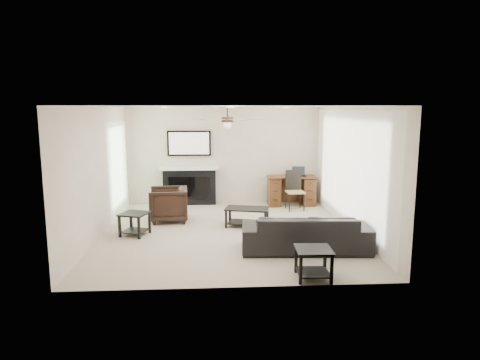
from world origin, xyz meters
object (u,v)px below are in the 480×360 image
(sofa, at_px, (305,232))
(desk, at_px, (291,191))
(coffee_table, at_px, (247,217))
(armchair, at_px, (168,204))
(fireplace_unit, at_px, (189,168))

(sofa, xyz_separation_m, desk, (0.39, 3.56, 0.06))
(sofa, bearing_deg, coffee_table, -56.85)
(desk, bearing_deg, armchair, -154.73)
(desk, bearing_deg, sofa, -96.20)
(armchair, bearing_deg, coffee_table, 67.94)
(sofa, height_order, desk, desk)
(sofa, relative_size, armchair, 2.68)
(armchair, xyz_separation_m, fireplace_unit, (0.38, 1.67, 0.58))
(sofa, bearing_deg, armchair, -35.79)
(armchair, xyz_separation_m, desk, (2.99, 1.41, 0.00))
(sofa, distance_m, desk, 3.58)
(coffee_table, bearing_deg, fireplace_unit, 133.99)
(sofa, distance_m, fireplace_unit, 4.46)
(sofa, height_order, fireplace_unit, fireplace_unit)
(armchair, bearing_deg, fireplace_unit, 163.09)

